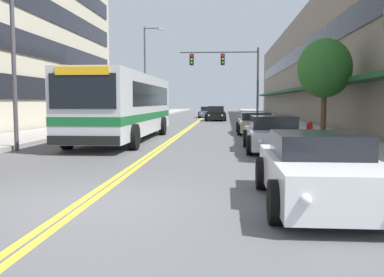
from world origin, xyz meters
The scene contains 18 objects.
ground_plane centered at (0.00, 37.00, 0.00)m, with size 240.00×240.00×0.00m, color #565659.
sidewalk_left centered at (-7.32, 37.00, 0.09)m, with size 3.64×106.00×0.17m.
sidewalk_right centered at (7.32, 37.00, 0.09)m, with size 3.64×106.00×0.17m.
centre_line centered at (0.00, 37.00, 0.00)m, with size 0.34×106.00×0.01m.
storefront_row_right centered at (13.38, 37.00, 5.08)m, with size 9.10×68.00×10.16m.
city_bus centered at (-2.23, 12.59, 1.74)m, with size 2.93×12.19×3.07m.
car_champagne_parked_left_mid centered at (-4.44, 31.69, 0.56)m, with size 1.99×4.75×1.20m.
car_navy_parked_left_far centered at (-4.31, 23.90, 0.61)m, with size 2.20×4.22×1.33m.
car_white_parked_right_foreground centered at (4.26, 0.05, 0.61)m, with size 2.04×4.34×1.28m.
car_silver_parked_right_mid centered at (4.37, 8.51, 0.62)m, with size 2.14×4.54×1.31m.
car_beige_parked_right_far centered at (4.31, 17.28, 0.57)m, with size 2.17×4.50×1.21m.
car_slate_blue_moving_lead centered at (0.51, 42.48, 0.60)m, with size 2.16×4.86×1.27m.
car_black_moving_second centered at (1.62, 34.11, 0.66)m, with size 2.02×4.65×1.41m.
traffic_signal_mast centered at (2.94, 28.31, 4.51)m, with size 6.57×0.38×6.29m.
street_lamp_left_near centered at (-4.98, 7.79, 5.17)m, with size 2.45×0.28×8.76m.
street_lamp_left_far centered at (-5.09, 33.73, 5.24)m, with size 1.86×0.28×9.04m.
street_tree_right_mid centered at (7.43, 14.06, 3.48)m, with size 2.64×2.64×4.78m.
fire_hydrant centered at (5.95, 9.82, 0.62)m, with size 0.34×0.26×0.89m.
Camera 1 is at (2.59, -7.70, 1.85)m, focal length 40.00 mm.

